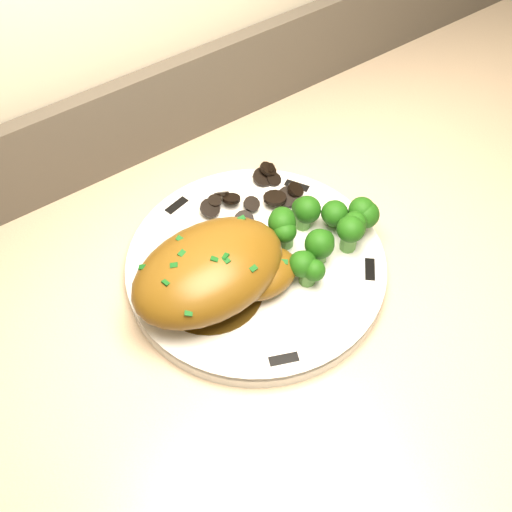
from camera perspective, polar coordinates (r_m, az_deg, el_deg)
counter at (r=1.07m, az=-1.69°, el=-20.79°), size 2.07×0.68×1.01m
plate at (r=0.71m, az=0.00°, el=-0.96°), size 0.37×0.37×0.02m
rim_accent_0 at (r=0.78m, az=3.65°, el=6.23°), size 0.02×0.03×0.00m
rim_accent_1 at (r=0.76m, az=-7.07°, el=4.46°), size 0.03×0.02×0.00m
rim_accent_2 at (r=0.68m, az=-9.15°, el=-4.74°), size 0.01×0.03×0.00m
rim_accent_3 at (r=0.64m, az=2.48°, el=-9.16°), size 0.03×0.02×0.00m
rim_accent_4 at (r=0.71m, az=10.09°, el=-1.20°), size 0.03×0.03×0.00m
gravy_pool at (r=0.68m, az=-4.08°, el=-2.98°), size 0.11×0.11×0.00m
chicken_breast at (r=0.66m, az=-3.67°, el=-1.37°), size 0.18×0.12×0.07m
mushroom_pile at (r=0.75m, az=0.01°, el=4.37°), size 0.10×0.08×0.03m
broccoli_florets at (r=0.71m, az=5.99°, el=2.30°), size 0.12×0.09×0.04m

